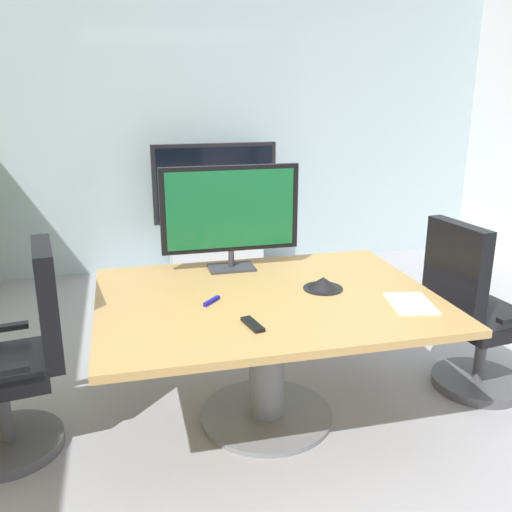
# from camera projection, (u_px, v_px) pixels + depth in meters

# --- Properties ---
(ground_plane) EXTENTS (7.27, 7.27, 0.00)m
(ground_plane) POSITION_uv_depth(u_px,v_px,m) (297.00, 431.00, 3.09)
(ground_plane) COLOR #99999E
(wall_back_glass_partition) EXTENTS (6.08, 0.10, 2.90)m
(wall_back_glass_partition) POSITION_uv_depth(u_px,v_px,m) (204.00, 125.00, 5.57)
(wall_back_glass_partition) COLOR #9EB2B7
(wall_back_glass_partition) RESTS_ON ground
(conference_table) EXTENTS (1.80, 1.36, 0.75)m
(conference_table) POSITION_uv_depth(u_px,v_px,m) (267.00, 326.00, 3.05)
(conference_table) COLOR #B2894C
(conference_table) RESTS_ON ground
(office_chair_left) EXTENTS (0.62, 0.60, 1.09)m
(office_chair_left) POSITION_uv_depth(u_px,v_px,m) (19.00, 368.00, 2.84)
(office_chair_left) COLOR #4C4C51
(office_chair_left) RESTS_ON ground
(office_chair_right) EXTENTS (0.62, 0.60, 1.09)m
(office_chair_right) POSITION_uv_depth(u_px,v_px,m) (472.00, 322.00, 3.39)
(office_chair_right) COLOR #4C4C51
(office_chair_right) RESTS_ON ground
(tv_monitor) EXTENTS (0.84, 0.18, 0.64)m
(tv_monitor) POSITION_uv_depth(u_px,v_px,m) (230.00, 212.00, 3.34)
(tv_monitor) COLOR #333338
(tv_monitor) RESTS_ON conference_table
(wall_display_unit) EXTENTS (1.20, 0.36, 1.31)m
(wall_display_unit) POSITION_uv_depth(u_px,v_px,m) (216.00, 232.00, 5.54)
(wall_display_unit) COLOR #B7BABC
(wall_display_unit) RESTS_ON ground
(conference_phone) EXTENTS (0.22, 0.22, 0.07)m
(conference_phone) POSITION_uv_depth(u_px,v_px,m) (323.00, 284.00, 3.09)
(conference_phone) COLOR black
(conference_phone) RESTS_ON conference_table
(remote_control) EXTENTS (0.08, 0.18, 0.02)m
(remote_control) POSITION_uv_depth(u_px,v_px,m) (253.00, 324.00, 2.62)
(remote_control) COLOR black
(remote_control) RESTS_ON conference_table
(whiteboard_marker) EXTENTS (0.10, 0.11, 0.02)m
(whiteboard_marker) POSITION_uv_depth(u_px,v_px,m) (212.00, 301.00, 2.90)
(whiteboard_marker) COLOR #1919A5
(whiteboard_marker) RESTS_ON conference_table
(paper_notepad) EXTENTS (0.26, 0.33, 0.01)m
(paper_notepad) POSITION_uv_depth(u_px,v_px,m) (411.00, 303.00, 2.89)
(paper_notepad) COLOR white
(paper_notepad) RESTS_ON conference_table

